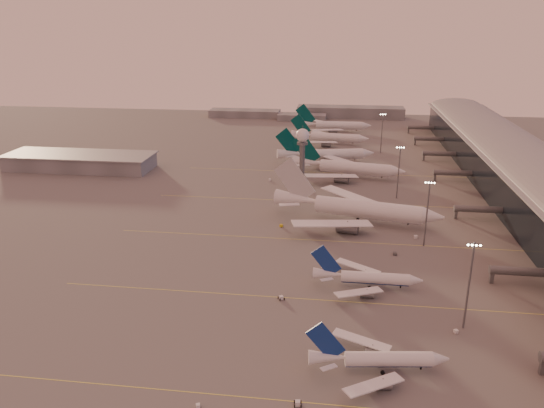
# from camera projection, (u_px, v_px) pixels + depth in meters

# --- Properties ---
(ground) EXTENTS (700.00, 700.00, 0.00)m
(ground) POSITION_uv_depth(u_px,v_px,m) (250.00, 313.00, 149.14)
(ground) COLOR #5B5858
(ground) RESTS_ON ground
(taxiway_markings) EXTENTS (180.00, 185.25, 0.02)m
(taxiway_markings) POSITION_uv_depth(u_px,v_px,m) (355.00, 241.00, 197.87)
(taxiway_markings) COLOR #E4DF50
(taxiway_markings) RESTS_ON ground
(terminal) EXTENTS (57.00, 362.00, 23.04)m
(terminal) POSITION_uv_depth(u_px,v_px,m) (531.00, 181.00, 235.41)
(terminal) COLOR black
(terminal) RESTS_ON ground
(hangar) EXTENTS (82.00, 27.00, 8.50)m
(hangar) POSITION_uv_depth(u_px,v_px,m) (80.00, 161.00, 293.91)
(hangar) COLOR slate
(hangar) RESTS_ON ground
(radar_tower) EXTENTS (6.40, 6.40, 31.10)m
(radar_tower) POSITION_uv_depth(u_px,v_px,m) (302.00, 146.00, 254.14)
(radar_tower) COLOR #5A5C61
(radar_tower) RESTS_ON ground
(mast_a) EXTENTS (3.60, 0.56, 25.00)m
(mast_a) POSITION_uv_depth(u_px,v_px,m) (469.00, 282.00, 137.42)
(mast_a) COLOR #5A5C61
(mast_a) RESTS_ON ground
(mast_b) EXTENTS (3.60, 0.56, 25.00)m
(mast_b) POSITION_uv_depth(u_px,v_px,m) (427.00, 210.00, 189.34)
(mast_b) COLOR #5A5C61
(mast_b) RESTS_ON ground
(mast_c) EXTENTS (3.60, 0.56, 25.00)m
(mast_c) POSITION_uv_depth(u_px,v_px,m) (399.00, 170.00, 241.50)
(mast_c) COLOR #5A5C61
(mast_c) RESTS_ON ground
(mast_d) EXTENTS (3.60, 0.56, 25.00)m
(mast_d) POSITION_uv_depth(u_px,v_px,m) (382.00, 131.00, 326.09)
(mast_d) COLOR #5A5C61
(mast_d) RESTS_ON ground
(distant_horizon) EXTENTS (165.00, 37.50, 9.00)m
(distant_horizon) POSITION_uv_depth(u_px,v_px,m) (318.00, 113.00, 452.23)
(distant_horizon) COLOR slate
(distant_horizon) RESTS_ON ground
(narrowbody_near) EXTENTS (33.65, 26.71, 13.18)m
(narrowbody_near) POSITION_uv_depth(u_px,v_px,m) (379.00, 361.00, 123.54)
(narrowbody_near) COLOR white
(narrowbody_near) RESTS_ON ground
(narrowbody_mid) EXTENTS (34.22, 27.35, 13.38)m
(narrowbody_mid) POSITION_uv_depth(u_px,v_px,m) (367.00, 279.00, 162.68)
(narrowbody_mid) COLOR white
(narrowbody_mid) RESTS_ON ground
(widebody_white) EXTENTS (69.26, 54.92, 24.69)m
(widebody_white) POSITION_uv_depth(u_px,v_px,m) (357.00, 212.00, 215.81)
(widebody_white) COLOR white
(widebody_white) RESTS_ON ground
(greentail_a) EXTENTS (60.05, 48.03, 22.06)m
(greentail_a) POSITION_uv_depth(u_px,v_px,m) (348.00, 170.00, 278.38)
(greentail_a) COLOR white
(greentail_a) RESTS_ON ground
(greentail_b) EXTENTS (56.99, 45.52, 21.01)m
(greentail_b) POSITION_uv_depth(u_px,v_px,m) (326.00, 156.00, 306.74)
(greentail_b) COLOR white
(greentail_b) RESTS_ON ground
(greentail_c) EXTENTS (52.75, 42.36, 19.20)m
(greentail_c) POSITION_uv_depth(u_px,v_px,m) (330.00, 139.00, 354.42)
(greentail_c) COLOR white
(greentail_c) RESTS_ON ground
(greentail_d) EXTENTS (56.13, 45.32, 20.39)m
(greentail_d) POSITION_uv_depth(u_px,v_px,m) (334.00, 127.00, 393.63)
(greentail_d) COLOR white
(greentail_d) RESTS_ON ground
(gsv_truck_a) EXTENTS (5.16, 3.34, 1.96)m
(gsv_truck_a) POSITION_uv_depth(u_px,v_px,m) (200.00, 404.00, 112.22)
(gsv_truck_a) COLOR silver
(gsv_truck_a) RESTS_ON ground
(gsv_tug_near) EXTENTS (2.63, 3.98, 1.08)m
(gsv_tug_near) POSITION_uv_depth(u_px,v_px,m) (298.00, 404.00, 112.95)
(gsv_tug_near) COLOR silver
(gsv_tug_near) RESTS_ON ground
(gsv_catering_a) EXTENTS (5.26, 3.94, 3.95)m
(gsv_catering_a) POSITION_uv_depth(u_px,v_px,m) (457.00, 327.00, 138.86)
(gsv_catering_a) COLOR silver
(gsv_catering_a) RESTS_ON ground
(gsv_tug_mid) EXTENTS (3.82, 4.41, 1.08)m
(gsv_tug_mid) POSITION_uv_depth(u_px,v_px,m) (281.00, 298.00, 156.11)
(gsv_tug_mid) COLOR silver
(gsv_tug_mid) RESTS_ON ground
(gsv_truck_b) EXTENTS (6.04, 2.49, 2.40)m
(gsv_truck_b) POSITION_uv_depth(u_px,v_px,m) (396.00, 252.00, 185.69)
(gsv_truck_b) COLOR #4F5153
(gsv_truck_b) RESTS_ON ground
(gsv_truck_c) EXTENTS (5.44, 5.25, 2.25)m
(gsv_truck_c) POSITION_uv_depth(u_px,v_px,m) (282.00, 224.00, 211.35)
(gsv_truck_c) COLOR gold
(gsv_truck_c) RESTS_ON ground
(gsv_catering_b) EXTENTS (6.19, 3.87, 4.71)m
(gsv_catering_b) POSITION_uv_depth(u_px,v_px,m) (417.00, 233.00, 199.60)
(gsv_catering_b) COLOR silver
(gsv_catering_b) RESTS_ON ground
(gsv_truck_d) EXTENTS (2.36, 5.82, 2.32)m
(gsv_truck_d) POSITION_uv_depth(u_px,v_px,m) (270.00, 179.00, 272.55)
(gsv_truck_d) COLOR silver
(gsv_truck_d) RESTS_ON ground
(gsv_tug_hangar) EXTENTS (3.75, 2.49, 1.01)m
(gsv_tug_hangar) POSITION_uv_depth(u_px,v_px,m) (381.00, 168.00, 295.21)
(gsv_tug_hangar) COLOR gold
(gsv_tug_hangar) RESTS_ON ground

